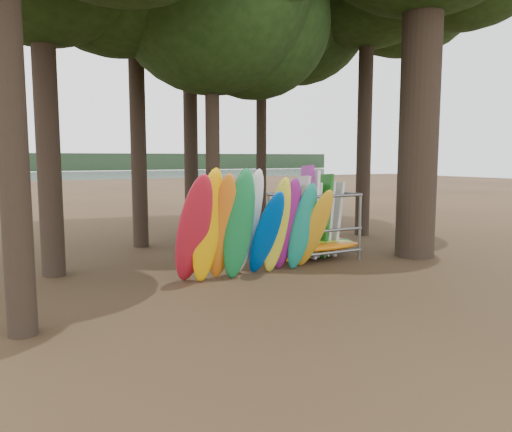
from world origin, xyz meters
name	(u,v)px	position (x,y,z in m)	size (l,w,h in m)	color
ground	(299,274)	(0.00, 0.00, 0.00)	(120.00, 120.00, 0.00)	#47331E
lake	(47,181)	(0.00, 60.00, 0.00)	(160.00, 160.00, 0.00)	gray
far_shore	(21,162)	(0.00, 110.00, 2.00)	(160.00, 4.00, 4.00)	black
kayak_row	(254,228)	(-1.26, 0.13, 1.29)	(4.26, 1.90, 2.92)	red
storage_rack	(313,228)	(1.47, 1.49, 0.93)	(3.09, 1.54, 2.82)	slate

